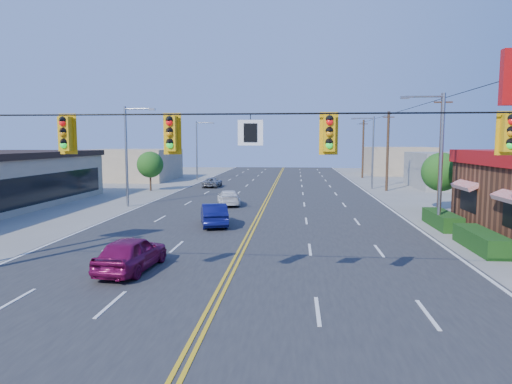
# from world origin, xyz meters

# --- Properties ---
(ground) EXTENTS (160.00, 160.00, 0.00)m
(ground) POSITION_xyz_m (0.00, 0.00, 0.00)
(ground) COLOR gray
(ground) RESTS_ON ground
(road) EXTENTS (20.00, 120.00, 0.06)m
(road) POSITION_xyz_m (0.00, 20.00, 0.03)
(road) COLOR #2D2D30
(road) RESTS_ON ground
(signal_span) EXTENTS (24.32, 0.34, 9.00)m
(signal_span) POSITION_xyz_m (-0.12, 0.00, 4.89)
(signal_span) COLOR #47301E
(signal_span) RESTS_ON ground
(streetlight_se) EXTENTS (2.55, 0.25, 8.00)m
(streetlight_se) POSITION_xyz_m (10.79, 14.00, 4.51)
(streetlight_se) COLOR gray
(streetlight_se) RESTS_ON ground
(streetlight_ne) EXTENTS (2.55, 0.25, 8.00)m
(streetlight_ne) POSITION_xyz_m (10.79, 38.00, 4.51)
(streetlight_ne) COLOR gray
(streetlight_ne) RESTS_ON ground
(streetlight_sw) EXTENTS (2.55, 0.25, 8.00)m
(streetlight_sw) POSITION_xyz_m (-10.79, 22.00, 4.51)
(streetlight_sw) COLOR gray
(streetlight_sw) RESTS_ON ground
(streetlight_nw) EXTENTS (2.55, 0.25, 8.00)m
(streetlight_nw) POSITION_xyz_m (-10.79, 48.00, 4.51)
(streetlight_nw) COLOR gray
(streetlight_nw) RESTS_ON ground
(utility_pole_near) EXTENTS (0.28, 0.28, 8.40)m
(utility_pole_near) POSITION_xyz_m (12.20, 18.00, 4.20)
(utility_pole_near) COLOR #47301E
(utility_pole_near) RESTS_ON ground
(utility_pole_mid) EXTENTS (0.28, 0.28, 8.40)m
(utility_pole_mid) POSITION_xyz_m (12.20, 36.00, 4.20)
(utility_pole_mid) COLOR #47301E
(utility_pole_mid) RESTS_ON ground
(utility_pole_far) EXTENTS (0.28, 0.28, 8.40)m
(utility_pole_far) POSITION_xyz_m (12.20, 54.00, 4.20)
(utility_pole_far) COLOR #47301E
(utility_pole_far) RESTS_ON ground
(tree_kfc_rear) EXTENTS (2.94, 2.94, 4.41)m
(tree_kfc_rear) POSITION_xyz_m (13.50, 22.00, 2.93)
(tree_kfc_rear) COLOR #47301E
(tree_kfc_rear) RESTS_ON ground
(tree_west) EXTENTS (2.80, 2.80, 4.20)m
(tree_west) POSITION_xyz_m (-13.00, 34.00, 2.79)
(tree_west) COLOR #47301E
(tree_west) RESTS_ON ground
(bld_east_mid) EXTENTS (12.00, 10.00, 4.00)m
(bld_east_mid) POSITION_xyz_m (22.00, 40.00, 2.00)
(bld_east_mid) COLOR gray
(bld_east_mid) RESTS_ON ground
(bld_west_far) EXTENTS (11.00, 12.00, 4.20)m
(bld_west_far) POSITION_xyz_m (-20.00, 48.00, 2.10)
(bld_west_far) COLOR tan
(bld_west_far) RESTS_ON ground
(bld_east_far) EXTENTS (10.00, 10.00, 4.40)m
(bld_east_far) POSITION_xyz_m (19.00, 62.00, 2.20)
(bld_east_far) COLOR tan
(bld_east_far) RESTS_ON ground
(car_magenta) EXTENTS (2.03, 4.28, 1.41)m
(car_magenta) POSITION_xyz_m (-3.97, 3.80, 0.71)
(car_magenta) COLOR maroon
(car_magenta) RESTS_ON ground
(car_blue) EXTENTS (2.47, 4.45, 1.39)m
(car_blue) POSITION_xyz_m (-2.48, 13.93, 0.69)
(car_blue) COLOR #0D104C
(car_blue) RESTS_ON ground
(car_white) EXTENTS (2.55, 4.49, 1.23)m
(car_white) POSITION_xyz_m (-2.93, 23.11, 0.61)
(car_white) COLOR silver
(car_white) RESTS_ON ground
(car_silver) EXTENTS (1.86, 3.95, 1.09)m
(car_silver) POSITION_xyz_m (-7.01, 37.87, 0.55)
(car_silver) COLOR #96969B
(car_silver) RESTS_ON ground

